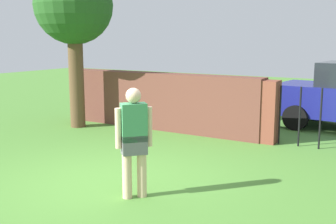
% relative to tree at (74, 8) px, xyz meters
% --- Properties ---
extents(ground_plane, '(40.00, 40.00, 0.00)m').
position_rel_tree_xyz_m(ground_plane, '(3.44, -2.96, -3.07)').
color(ground_plane, '#4C8433').
extents(brick_wall, '(5.58, 0.50, 1.44)m').
position_rel_tree_xyz_m(brick_wall, '(1.94, 0.93, -2.35)').
color(brick_wall, brown).
rests_on(brick_wall, ground).
extents(tree, '(2.00, 2.00, 4.15)m').
position_rel_tree_xyz_m(tree, '(0.00, 0.00, 0.00)').
color(tree, brown).
rests_on(tree, ground).
extents(person, '(0.41, 0.42, 1.62)m').
position_rel_tree_xyz_m(person, '(4.21, -3.31, -2.17)').
color(person, beige).
rests_on(person, ground).
extents(fence_gate, '(3.12, 0.44, 1.40)m').
position_rel_tree_xyz_m(fence_gate, '(6.17, 0.93, -2.37)').
color(fence_gate, brown).
rests_on(fence_gate, ground).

